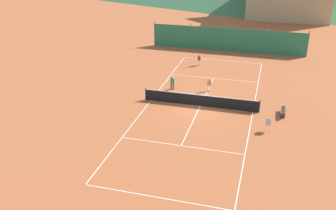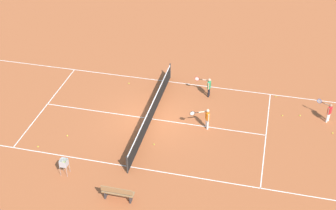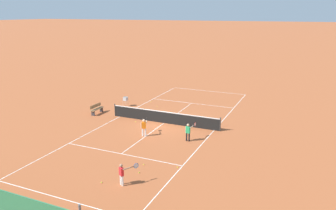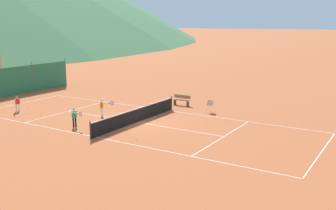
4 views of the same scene
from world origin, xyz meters
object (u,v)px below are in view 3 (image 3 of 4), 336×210
at_px(player_near_service, 144,126).
at_px(tennis_ball_near_corner, 136,122).
at_px(player_far_service, 122,173).
at_px(ball_hopper, 125,99).
at_px(tennis_ball_by_net_right, 212,119).
at_px(tennis_ball_by_net_left, 177,167).
at_px(courtside_bench, 97,109).
at_px(tennis_net, 164,117).
at_px(tennis_ball_alley_left, 102,182).
at_px(tennis_ball_alley_right, 157,106).
at_px(tennis_ball_service_box, 151,102).
at_px(tennis_ball_far_corner, 139,173).
at_px(tennis_ball_mid_court, 144,164).
at_px(player_near_baseline, 188,131).

distance_m(player_near_service, tennis_ball_near_corner, 3.25).
distance_m(player_far_service, ball_hopper, 14.57).
bearing_deg(tennis_ball_by_net_right, tennis_ball_by_net_left, 94.14).
bearing_deg(courtside_bench, player_near_service, 154.21).
distance_m(ball_hopper, courtside_bench, 3.23).
distance_m(tennis_net, ball_hopper, 6.05).
distance_m(player_near_service, tennis_ball_alley_left, 6.90).
bearing_deg(ball_hopper, tennis_ball_alley_right, -158.14).
bearing_deg(tennis_ball_service_box, courtside_bench, 63.92).
height_order(player_far_service, tennis_ball_by_net_right, player_far_service).
height_order(player_far_service, tennis_ball_far_corner, player_far_service).
bearing_deg(tennis_net, player_near_service, 87.84).
bearing_deg(tennis_ball_near_corner, ball_hopper, -49.42).
bearing_deg(tennis_ball_service_box, tennis_ball_far_corner, 114.27).
distance_m(tennis_net, player_far_service, 9.85).
bearing_deg(tennis_ball_alley_left, tennis_ball_mid_court, -110.64).
distance_m(tennis_ball_far_corner, courtside_bench, 11.77).
xyz_separation_m(player_far_service, tennis_ball_far_corner, (-0.14, -1.46, -0.66)).
distance_m(tennis_ball_by_net_right, tennis_ball_alley_left, 12.48).
bearing_deg(player_far_service, tennis_ball_far_corner, -95.60).
relative_size(player_near_service, tennis_ball_service_box, 19.17).
distance_m(tennis_net, tennis_ball_alley_left, 9.97).
relative_size(player_far_service, tennis_ball_far_corner, 17.84).
distance_m(player_far_service, tennis_ball_service_box, 15.91).
bearing_deg(tennis_ball_by_net_left, tennis_ball_near_corner, -44.68).
relative_size(tennis_ball_mid_court, tennis_ball_alley_left, 1.00).
bearing_deg(tennis_ball_alley_right, tennis_ball_by_net_left, 121.02).
relative_size(tennis_ball_by_net_right, ball_hopper, 0.07).
distance_m(tennis_ball_service_box, ball_hopper, 2.77).
distance_m(player_near_service, tennis_ball_mid_court, 4.64).
xyz_separation_m(player_near_baseline, tennis_ball_service_box, (6.82, -7.86, -0.69)).
relative_size(tennis_ball_alley_right, tennis_ball_alley_left, 1.00).
distance_m(tennis_ball_by_net_left, ball_hopper, 13.37).
distance_m(tennis_ball_mid_court, tennis_ball_by_net_right, 9.64).
bearing_deg(player_near_baseline, player_near_service, 7.55).
xyz_separation_m(player_near_service, tennis_ball_near_corner, (2.06, -2.42, -0.70)).
relative_size(tennis_ball_by_net_left, tennis_ball_service_box, 1.00).
bearing_deg(tennis_ball_alley_left, tennis_ball_far_corner, -125.71).
bearing_deg(tennis_ball_alley_right, player_far_service, 108.82).
distance_m(tennis_net, courtside_bench, 6.35).
height_order(player_far_service, tennis_ball_by_net_left, player_far_service).
distance_m(player_far_service, courtside_bench, 12.71).
xyz_separation_m(tennis_net, courtside_bench, (6.34, 0.12, -0.05)).
bearing_deg(tennis_ball_mid_court, player_near_baseline, -103.14).
bearing_deg(tennis_ball_service_box, tennis_ball_alley_right, 137.09).
xyz_separation_m(player_far_service, tennis_ball_by_net_left, (-1.82, -2.89, -0.66)).
height_order(tennis_ball_by_net_right, tennis_ball_service_box, same).
bearing_deg(courtside_bench, tennis_ball_alley_right, -132.40).
xyz_separation_m(tennis_ball_mid_court, ball_hopper, (7.31, -10.13, 0.63)).
distance_m(player_near_service, ball_hopper, 7.97).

